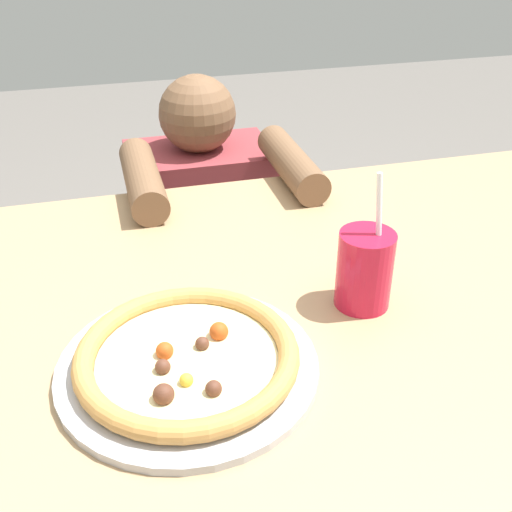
% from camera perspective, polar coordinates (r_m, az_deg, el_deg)
% --- Properties ---
extents(dining_table, '(1.32, 0.84, 0.75)m').
position_cam_1_polar(dining_table, '(1.02, 4.61, -8.22)').
color(dining_table, tan).
rests_on(dining_table, ground).
extents(pizza_near, '(0.33, 0.33, 0.04)m').
position_cam_1_polar(pizza_near, '(0.80, -6.33, -9.46)').
color(pizza_near, '#B7B7BC').
rests_on(pizza_near, dining_table).
extents(drink_cup_colored, '(0.08, 0.08, 0.21)m').
position_cam_1_polar(drink_cup_colored, '(0.90, 9.97, -1.20)').
color(drink_cup_colored, red).
rests_on(drink_cup_colored, dining_table).
extents(diner_seated, '(0.38, 0.51, 0.92)m').
position_cam_1_polar(diner_seated, '(1.62, -4.67, -0.74)').
color(diner_seated, '#333847').
rests_on(diner_seated, ground).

